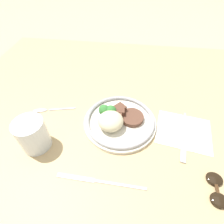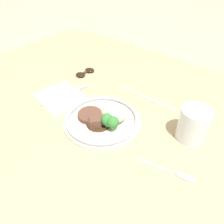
% 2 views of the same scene
% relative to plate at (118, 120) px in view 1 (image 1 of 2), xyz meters
% --- Properties ---
extents(ground_plane, '(8.00, 8.00, 0.00)m').
position_rel_plate_xyz_m(ground_plane, '(-0.04, -0.01, -0.06)').
color(ground_plane, tan).
extents(dining_table, '(1.35, 1.13, 0.04)m').
position_rel_plate_xyz_m(dining_table, '(-0.04, -0.01, -0.04)').
color(dining_table, tan).
rests_on(dining_table, ground).
extents(napkin, '(0.19, 0.17, 0.00)m').
position_rel_plate_xyz_m(napkin, '(-0.21, 0.01, -0.02)').
color(napkin, white).
rests_on(napkin, dining_table).
extents(plate, '(0.23, 0.23, 0.06)m').
position_rel_plate_xyz_m(plate, '(0.00, 0.00, 0.00)').
color(plate, silver).
rests_on(plate, dining_table).
extents(juice_glass, '(0.08, 0.08, 0.10)m').
position_rel_plate_xyz_m(juice_glass, '(0.23, 0.11, 0.02)').
color(juice_glass, '#F4AD19').
rests_on(juice_glass, dining_table).
extents(fork, '(0.04, 0.19, 0.00)m').
position_rel_plate_xyz_m(fork, '(-0.20, 0.04, -0.02)').
color(fork, '#B7B7BC').
rests_on(fork, napkin).
extents(knife, '(0.23, 0.02, 0.00)m').
position_rel_plate_xyz_m(knife, '(0.03, 0.20, -0.02)').
color(knife, '#B7B7BC').
rests_on(knife, dining_table).
extents(spoon, '(0.15, 0.05, 0.01)m').
position_rel_plate_xyz_m(spoon, '(0.26, -0.03, -0.02)').
color(spoon, '#B7B7BC').
rests_on(spoon, dining_table).
extents(sunglasses, '(0.05, 0.09, 0.01)m').
position_rel_plate_xyz_m(sunglasses, '(-0.26, 0.18, -0.01)').
color(sunglasses, black).
rests_on(sunglasses, dining_table).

